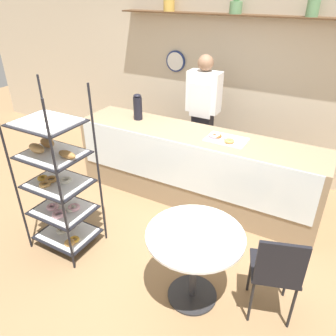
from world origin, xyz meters
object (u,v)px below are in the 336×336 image
coffee_carafe (138,107)px  pastry_rack (58,182)px  donut_tray_counter (224,138)px  cafe_table (194,250)px  cafe_chair (277,269)px  person_worker (203,115)px

coffee_carafe → pastry_rack: bearing=-88.1°
donut_tray_counter → coffee_carafe: bearing=176.4°
pastry_rack → cafe_table: size_ratio=2.14×
cafe_table → cafe_chair: size_ratio=0.92×
person_worker → cafe_chair: 2.45m
cafe_table → donut_tray_counter: bearing=102.3°
pastry_rack → person_worker: 2.15m
pastry_rack → cafe_table: (1.50, 0.02, -0.24)m
coffee_carafe → donut_tray_counter: bearing=-3.6°
cafe_chair → coffee_carafe: 2.66m
donut_tray_counter → person_worker: bearing=131.8°
pastry_rack → cafe_table: 1.52m
cafe_chair → person_worker: bearing=-69.8°
person_worker → donut_tray_counter: bearing=-48.2°
person_worker → cafe_table: bearing=-67.4°
coffee_carafe → donut_tray_counter: 1.25m
person_worker → coffee_carafe: 0.89m
person_worker → donut_tray_counter: 0.79m
pastry_rack → coffee_carafe: bearing=91.9°
cafe_table → coffee_carafe: bearing=135.8°
person_worker → cafe_chair: (1.49, -1.90, -0.41)m
cafe_table → donut_tray_counter: donut_tray_counter is taller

